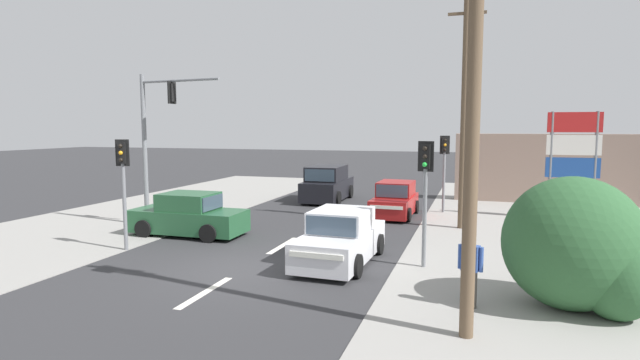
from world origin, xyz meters
The scene contains 20 objects.
ground_plane centered at (0.00, 0.00, 0.00)m, with size 140.00×140.00×0.00m, color #303033.
lane_dash_near centered at (0.00, -2.00, 0.00)m, with size 0.20×2.40×0.01m, color silver.
lane_dash_mid centered at (0.00, 3.00, 0.00)m, with size 0.20×2.40×0.01m, color silver.
lane_dash_far centered at (0.00, 8.00, 0.00)m, with size 0.20×2.40×0.01m, color silver.
kerb_right_verge centered at (9.00, 2.00, 0.01)m, with size 10.00×44.00×0.02m, color gray.
kerb_left_verge centered at (-8.50, 4.00, 0.01)m, with size 8.00×40.00×0.02m, color gray.
utility_pole_foreground_right centered at (5.89, -2.80, 5.47)m, with size 3.78×0.52×10.21m.
utility_pole_midground_right centered at (5.60, 7.70, 4.88)m, with size 1.80×0.26×9.28m.
traffic_signal_mast centered at (-5.96, 4.51, 3.83)m, with size 3.67×0.54×6.00m.
pedestal_signal_right_kerb centered at (4.77, 1.74, 2.42)m, with size 0.44×0.30×3.56m.
pedestal_signal_left_kerb centered at (-4.54, 0.85, 2.42)m, with size 0.44×0.31×3.56m.
pedestal_signal_far_median centered at (4.69, 11.24, 2.42)m, with size 0.44×0.30×3.56m.
shopping_plaza_sign centered at (9.96, 10.92, 2.98)m, with size 2.10×0.16×4.60m.
roadside_bush centered at (8.27, -0.62, 1.37)m, with size 3.05×2.62×2.90m.
shopfront_wall_far centered at (11.00, 16.00, 1.80)m, with size 12.00×1.00×3.60m, color gray.
hatchback_oncoming_mid centered at (2.69, 9.68, 0.70)m, with size 1.85×3.68×1.53m.
suv_crossing_left centered at (-1.50, 13.20, 0.88)m, with size 2.13×4.57×1.90m.
sedan_receding_far centered at (2.40, 1.56, 0.70)m, with size 2.01×4.29×1.56m.
sedan_kerbside_parked centered at (-3.89, 3.47, 0.70)m, with size 4.25×1.91×1.56m.
pedestrian_at_kerb centered at (6.05, -1.18, 0.93)m, with size 0.53×0.33×1.63m.
Camera 1 is at (6.12, -12.23, 3.94)m, focal length 28.00 mm.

